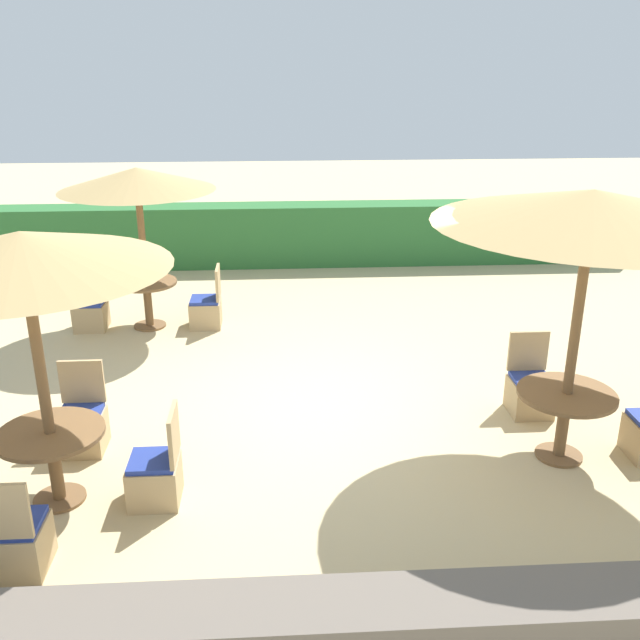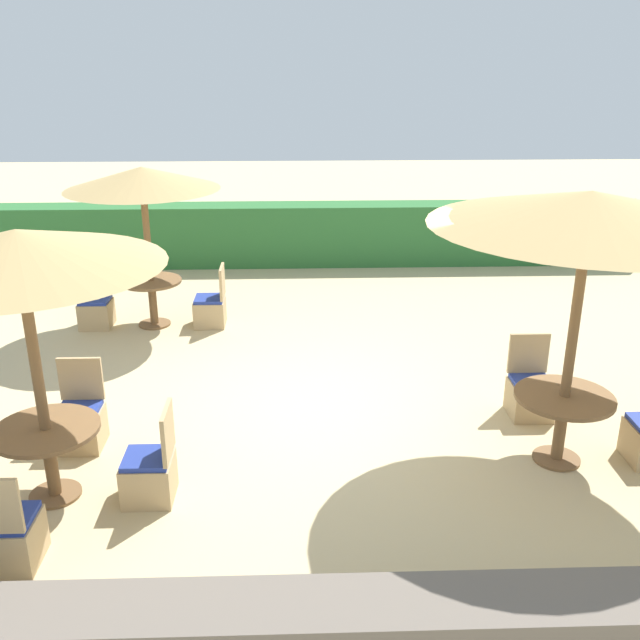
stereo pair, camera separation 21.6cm
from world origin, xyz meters
name	(u,v)px [view 2 (the right image)]	position (x,y,z in m)	size (l,w,h in m)	color
ground_plane	(322,410)	(0.00, 0.00, 0.00)	(40.00, 40.00, 0.00)	#C6B284
hedge_row	(310,234)	(0.00, 6.12, 0.59)	(13.00, 0.70, 1.17)	#2D6B33
stone_border	(341,626)	(0.00, -3.56, 0.21)	(10.00, 0.56, 0.43)	#6B6056
parasol_back_left	(142,179)	(-2.46, 2.85, 2.22)	(2.22, 2.22, 2.40)	brown
round_table_back_left	(152,292)	(-2.46, 2.85, 0.53)	(0.90, 0.90, 0.72)	brown
patio_chair_back_left_west	(95,310)	(-3.33, 2.81, 0.26)	(0.46, 0.46, 0.93)	tan
patio_chair_back_left_east	(211,309)	(-1.59, 2.81, 0.26)	(0.46, 0.46, 0.93)	tan
parasol_front_left	(18,250)	(-2.58, -1.62, 2.40)	(2.43, 2.43, 2.57)	brown
round_table_front_left	(48,444)	(-2.58, -1.62, 0.55)	(0.97, 0.97, 0.73)	brown
patio_chair_front_left_north	(81,423)	(-2.57, -0.70, 0.26)	(0.46, 0.46, 0.93)	tan
patio_chair_front_left_south	(9,537)	(-2.63, -2.57, 0.26)	(0.46, 0.46, 0.93)	tan
patio_chair_front_left_east	(150,473)	(-1.66, -1.68, 0.26)	(0.46, 0.46, 0.93)	tan
parasol_front_right	(590,210)	(2.37, -1.16, 2.60)	(2.93, 2.93, 2.77)	brown
round_table_front_right	(563,411)	(2.37, -1.16, 0.56)	(0.98, 0.98, 0.74)	brown
patio_chair_front_right_north	(530,394)	(2.38, -0.19, 0.26)	(0.46, 0.46, 0.93)	tan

